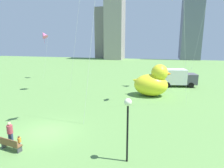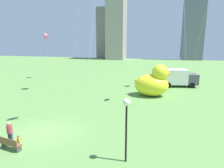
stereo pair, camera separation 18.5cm
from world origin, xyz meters
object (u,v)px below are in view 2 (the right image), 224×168
(giant_inflatable_duck, at_px, (153,83))
(kite_pink, at_px, (45,35))
(lamppost, at_px, (126,114))
(box_truck, at_px, (177,78))
(park_bench, at_px, (10,144))
(person_adult, at_px, (10,131))
(person_child, at_px, (19,141))

(giant_inflatable_duck, relative_size, kite_pink, 0.56)
(lamppost, bearing_deg, box_truck, 79.06)
(park_bench, height_order, person_adult, person_adult)
(person_adult, distance_m, lamppost, 8.85)
(giant_inflatable_duck, bearing_deg, box_truck, 61.96)
(lamppost, height_order, box_truck, lamppost)
(lamppost, bearing_deg, person_adult, 179.58)
(person_child, relative_size, kite_pink, 0.10)
(giant_inflatable_duck, bearing_deg, lamppost, -92.76)
(box_truck, bearing_deg, kite_pink, 177.68)
(giant_inflatable_duck, distance_m, box_truck, 7.57)
(box_truck, bearing_deg, person_child, -117.55)
(box_truck, bearing_deg, giant_inflatable_duck, -118.04)
(person_child, height_order, giant_inflatable_duck, giant_inflatable_duck)
(park_bench, xyz_separation_m, box_truck, (12.22, 22.99, 0.97))
(person_adult, relative_size, kite_pink, 0.18)
(giant_inflatable_duck, distance_m, kite_pink, 23.34)
(person_child, distance_m, kite_pink, 28.00)
(person_adult, xyz_separation_m, lamppost, (8.57, -0.06, 2.22))
(park_bench, distance_m, box_truck, 26.06)
(person_adult, distance_m, kite_pink, 27.07)
(park_bench, xyz_separation_m, person_child, (0.42, 0.38, 0.05))
(park_bench, height_order, lamppost, lamppost)
(person_adult, bearing_deg, person_child, -20.77)
(lamppost, distance_m, kite_pink, 31.31)
(park_bench, xyz_separation_m, kite_pink, (-12.34, 23.99, 8.05))
(giant_inflatable_duck, bearing_deg, person_adult, -120.96)
(box_truck, bearing_deg, park_bench, -117.99)
(box_truck, distance_m, kite_pink, 25.58)
(lamppost, relative_size, box_truck, 0.64)
(box_truck, height_order, kite_pink, kite_pink)
(park_bench, relative_size, kite_pink, 0.18)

